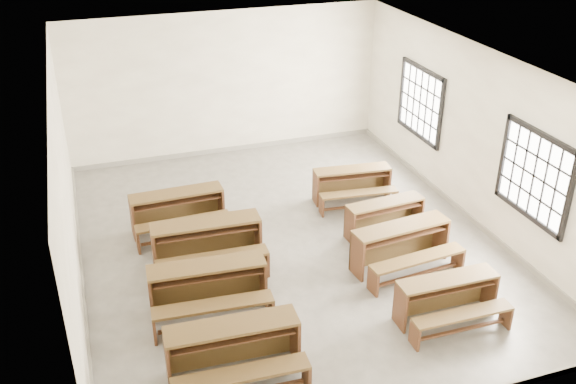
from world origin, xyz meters
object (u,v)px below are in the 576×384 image
object	(u,v)px
desk_set_4	(448,296)
desk_set_5	(402,243)
desk_set_1	(208,285)
desk_set_7	(352,183)
desk_set_6	(386,216)
desk_set_0	(233,347)
desk_set_2	(207,241)
desk_set_3	(178,209)

from	to	relation	value
desk_set_4	desk_set_5	xyz separation A→B (m)	(0.01, 1.44, 0.04)
desk_set_1	desk_set_7	size ratio (longest dim) A/B	1.13
desk_set_7	desk_set_6	bearing A→B (deg)	-82.22
desk_set_1	desk_set_6	bearing A→B (deg)	22.37
desk_set_1	desk_set_5	world-z (taller)	desk_set_1
desk_set_1	desk_set_6	distance (m)	3.63
desk_set_4	desk_set_1	bearing A→B (deg)	158.80
desk_set_7	desk_set_0	bearing A→B (deg)	-124.45
desk_set_2	desk_set_3	distance (m)	1.31
desk_set_2	desk_set_5	world-z (taller)	desk_set_2
desk_set_0	desk_set_1	world-z (taller)	desk_set_1
desk_set_0	desk_set_6	xyz separation A→B (m)	(3.43, 2.57, -0.07)
desk_set_1	desk_set_2	bearing A→B (deg)	82.43
desk_set_4	desk_set_6	distance (m)	2.44
desk_set_1	desk_set_2	world-z (taller)	desk_set_2
desk_set_1	desk_set_3	distance (m)	2.48
desk_set_4	desk_set_5	size ratio (longest dim) A/B	0.87
desk_set_1	desk_set_5	bearing A→B (deg)	6.62
desk_set_0	desk_set_1	distance (m)	1.43
desk_set_3	desk_set_1	bearing A→B (deg)	-91.31
desk_set_3	desk_set_5	distance (m)	4.00
desk_set_0	desk_set_2	xyz separation A→B (m)	(0.23, 2.62, 0.02)
desk_set_6	desk_set_2	bearing A→B (deg)	174.39
desk_set_0	desk_set_7	xyz separation A→B (m)	(3.40, 3.95, -0.06)
desk_set_2	desk_set_3	xyz separation A→B (m)	(-0.25, 1.29, -0.03)
desk_set_5	desk_set_6	world-z (taller)	desk_set_5
desk_set_2	desk_set_4	size ratio (longest dim) A/B	1.20
desk_set_4	desk_set_2	bearing A→B (deg)	140.87
desk_set_3	desk_set_6	size ratio (longest dim) A/B	1.13
desk_set_6	desk_set_7	distance (m)	1.38
desk_set_6	desk_set_0	bearing A→B (deg)	-147.88
desk_set_2	desk_set_5	distance (m)	3.17
desk_set_0	desk_set_1	size ratio (longest dim) A/B	0.99
desk_set_4	desk_set_7	world-z (taller)	same
desk_set_6	desk_set_5	bearing A→B (deg)	-106.51
desk_set_0	desk_set_7	bearing A→B (deg)	52.09
desk_set_1	desk_set_2	xyz separation A→B (m)	(0.25, 1.19, 0.02)
desk_set_6	desk_set_7	size ratio (longest dim) A/B	0.94
desk_set_1	desk_set_2	size ratio (longest dim) A/B	0.98
desk_set_5	desk_set_3	bearing A→B (deg)	138.38
desk_set_2	desk_set_5	size ratio (longest dim) A/B	1.04
desk_set_2	desk_set_5	bearing A→B (deg)	-16.76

